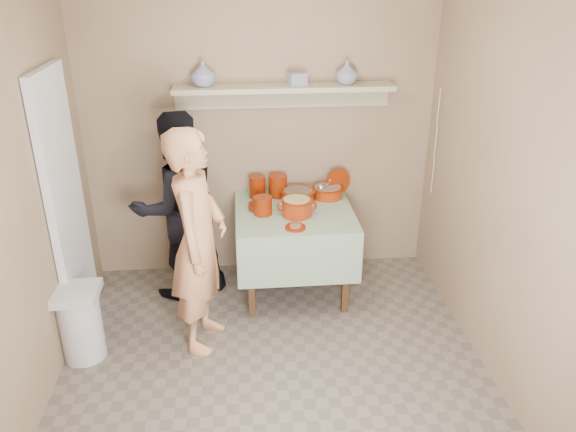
{
  "coord_description": "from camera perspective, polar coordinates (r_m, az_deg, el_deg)",
  "views": [
    {
      "loc": [
        -0.19,
        -2.95,
        2.64
      ],
      "look_at": [
        0.15,
        0.75,
        0.95
      ],
      "focal_mm": 35.0,
      "sensor_mm": 36.0,
      "label": 1
    }
  ],
  "objects": [
    {
      "name": "empty_bowl",
      "position": [
        4.66,
        -2.97,
        1.0
      ],
      "size": [
        0.18,
        0.18,
        0.05
      ],
      "primitive_type": "cylinder",
      "color": "#691904",
      "rests_on": "serving_table"
    },
    {
      "name": "front_plate",
      "position": [
        4.32,
        0.76,
        -1.14
      ],
      "size": [
        0.16,
        0.16,
        0.03
      ],
      "color": "#691904",
      "rests_on": "serving_table"
    },
    {
      "name": "bowl_stack",
      "position": [
        4.54,
        -2.57,
        1.06
      ],
      "size": [
        0.15,
        0.15,
        0.15
      ],
      "primitive_type": "cylinder",
      "color": "#691904",
      "rests_on": "serving_table"
    },
    {
      "name": "trash_bin",
      "position": [
        4.34,
        -20.34,
        -10.15
      ],
      "size": [
        0.32,
        0.32,
        0.56
      ],
      "color": "silver",
      "rests_on": "ground"
    },
    {
      "name": "vase_left",
      "position": [
        4.66,
        -8.62,
        14.11
      ],
      "size": [
        0.27,
        0.27,
        0.2
      ],
      "primitive_type": "imported",
      "rotation": [
        0.0,
        0.0,
        0.58
      ],
      "color": "navy",
      "rests_on": "wall_shelf"
    },
    {
      "name": "ladle",
      "position": [
        4.83,
        3.4,
        2.94
      ],
      "size": [
        0.08,
        0.26,
        0.19
      ],
      "color": "silver",
      "rests_on": "cazuela_meat_b"
    },
    {
      "name": "electrical_cord",
      "position": [
        4.93,
        14.77,
        7.28
      ],
      "size": [
        0.01,
        0.05,
        0.9
      ],
      "color": "silver",
      "rests_on": "wall_shelf"
    },
    {
      "name": "wall_shelf",
      "position": [
        4.72,
        -0.42,
        12.65
      ],
      "size": [
        1.8,
        0.25,
        0.21
      ],
      "color": "tan",
      "rests_on": "room_shell"
    },
    {
      "name": "tile_panel",
      "position": [
        4.41,
        -21.56,
        0.86
      ],
      "size": [
        0.06,
        0.7,
        2.0
      ],
      "primitive_type": "cube",
      "color": "silver",
      "rests_on": "ground"
    },
    {
      "name": "person_cook",
      "position": [
        4.01,
        -9.08,
        -2.62
      ],
      "size": [
        0.52,
        0.68,
        1.67
      ],
      "primitive_type": "imported",
      "rotation": [
        0.0,
        0.0,
        1.36
      ],
      "color": "tan",
      "rests_on": "ground"
    },
    {
      "name": "vase_right",
      "position": [
        4.73,
        5.99,
        14.28
      ],
      "size": [
        0.22,
        0.22,
        0.19
      ],
      "primitive_type": "imported",
      "rotation": [
        0.0,
        0.0,
        0.3
      ],
      "color": "navy",
      "rests_on": "wall_shelf"
    },
    {
      "name": "plate_stack_a",
      "position": [
        4.87,
        -3.13,
        2.96
      ],
      "size": [
        0.14,
        0.14,
        0.19
      ],
      "primitive_type": "cylinder",
      "color": "#691904",
      "rests_on": "serving_table"
    },
    {
      "name": "serving_table",
      "position": [
        4.7,
        0.62,
        -0.71
      ],
      "size": [
        0.97,
        0.97,
        0.76
      ],
      "color": "#4C2D16",
      "rests_on": "ground"
    },
    {
      "name": "ground",
      "position": [
        3.96,
        -1.21,
        -17.33
      ],
      "size": [
        3.5,
        3.5,
        0.0
      ],
      "primitive_type": "plane",
      "color": "#6B5F54",
      "rests_on": "ground"
    },
    {
      "name": "room_shell",
      "position": [
        3.13,
        -1.47,
        5.25
      ],
      "size": [
        3.04,
        3.54,
        2.62
      ],
      "color": "#93775A",
      "rests_on": "ground"
    },
    {
      "name": "cazuela_meat_a",
      "position": [
        4.8,
        1.0,
        2.18
      ],
      "size": [
        0.3,
        0.3,
        0.1
      ],
      "color": "maroon",
      "rests_on": "serving_table"
    },
    {
      "name": "ceramic_box",
      "position": [
        4.66,
        0.95,
        13.73
      ],
      "size": [
        0.16,
        0.14,
        0.1
      ],
      "primitive_type": "cube",
      "rotation": [
        0.0,
        0.0,
        0.29
      ],
      "color": "navy",
      "rests_on": "wall_shelf"
    },
    {
      "name": "person_helper",
      "position": [
        4.71,
        -11.2,
        0.94
      ],
      "size": [
        0.97,
        0.89,
        1.6
      ],
      "primitive_type": "imported",
      "rotation": [
        0.0,
        0.0,
        -2.67
      ],
      "color": "black",
      "rests_on": "ground"
    },
    {
      "name": "cazuela_rice",
      "position": [
        4.51,
        0.9,
        1.05
      ],
      "size": [
        0.33,
        0.25,
        0.14
      ],
      "color": "maroon",
      "rests_on": "serving_table"
    },
    {
      "name": "plate_stack_b",
      "position": [
        4.89,
        -1.04,
        3.09
      ],
      "size": [
        0.16,
        0.16,
        0.19
      ],
      "primitive_type": "cylinder",
      "color": "#691904",
      "rests_on": "serving_table"
    },
    {
      "name": "propped_lid",
      "position": [
        4.94,
        5.12,
        3.53
      ],
      "size": [
        0.23,
        0.12,
        0.23
      ],
      "primitive_type": "cylinder",
      "rotation": [
        1.43,
        0.0,
        0.32
      ],
      "color": "#691904",
      "rests_on": "serving_table"
    },
    {
      "name": "cazuela_meat_b",
      "position": [
        4.89,
        4.07,
        2.57
      ],
      "size": [
        0.28,
        0.28,
        0.1
      ],
      "color": "maroon",
      "rests_on": "serving_table"
    }
  ]
}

